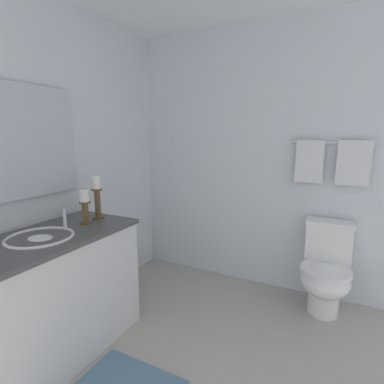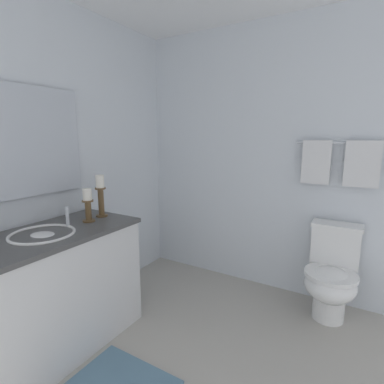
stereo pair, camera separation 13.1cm
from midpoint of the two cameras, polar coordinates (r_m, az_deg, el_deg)
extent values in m
cube|color=silver|center=(2.80, 16.17, 5.77)|extent=(2.96, 0.04, 2.45)
cube|color=silver|center=(2.36, -31.22, 3.78)|extent=(0.04, 2.99, 2.45)
cube|color=silver|center=(2.25, -27.99, -18.30)|extent=(0.55, 1.20, 0.80)
cube|color=#4C4C4C|center=(2.09, -29.00, -8.20)|extent=(0.58, 1.23, 0.03)
ellipsoid|color=white|center=(2.10, -28.92, -9.09)|extent=(0.38, 0.30, 0.11)
torus|color=white|center=(2.09, -29.05, -7.70)|extent=(0.40, 0.40, 0.02)
cylinder|color=silver|center=(2.17, -25.08, -4.83)|extent=(0.02, 0.02, 0.14)
cube|color=silver|center=(2.23, -34.52, 7.96)|extent=(0.02, 1.08, 0.76)
cylinder|color=brown|center=(2.39, -19.22, -4.64)|extent=(0.09, 0.09, 0.01)
cylinder|color=brown|center=(2.36, -19.38, -2.26)|extent=(0.04, 0.04, 0.22)
cylinder|color=brown|center=(2.34, -19.55, 0.46)|extent=(0.08, 0.08, 0.01)
cylinder|color=white|center=(2.33, -19.64, 1.78)|extent=(0.06, 0.06, 0.10)
cylinder|color=brown|center=(2.27, -21.44, -5.56)|extent=(0.09, 0.09, 0.01)
cylinder|color=brown|center=(2.26, -21.56, -3.89)|extent=(0.04, 0.04, 0.15)
cylinder|color=brown|center=(2.24, -21.70, -1.89)|extent=(0.08, 0.08, 0.01)
cylinder|color=white|center=(2.23, -21.79, -0.69)|extent=(0.06, 0.06, 0.08)
cylinder|color=white|center=(2.79, 22.78, -19.23)|extent=(0.24, 0.24, 0.18)
ellipsoid|color=white|center=(2.64, 23.07, -15.42)|extent=(0.38, 0.46, 0.24)
cylinder|color=white|center=(2.61, 23.20, -13.83)|extent=(0.39, 0.39, 0.03)
cube|color=white|center=(2.76, 23.77, -8.97)|extent=(0.36, 0.17, 0.32)
cube|color=white|center=(2.71, 24.06, -5.48)|extent=(0.38, 0.19, 0.03)
cylinder|color=silver|center=(2.68, 24.37, 8.72)|extent=(0.67, 0.02, 0.02)
cube|color=white|center=(2.69, 20.52, 5.55)|extent=(0.22, 0.03, 0.36)
cube|color=white|center=(2.67, 27.66, 4.97)|extent=(0.25, 0.03, 0.36)
camera|label=1|loc=(0.07, -91.84, -0.35)|focal=27.47mm
camera|label=2|loc=(0.07, 88.16, 0.35)|focal=27.47mm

